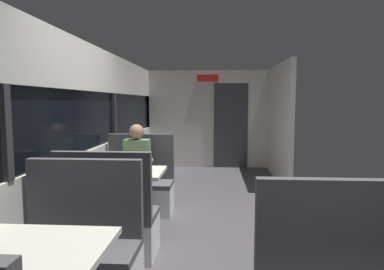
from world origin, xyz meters
The scene contains 10 objects.
ground_plane centered at (0.00, 0.00, -0.01)m, with size 3.30×9.20×0.02m, color #423F44.
carriage_window_panel_left centered at (-1.45, 0.00, 1.11)m, with size 0.09×8.48×2.30m.
carriage_end_bulkhead centered at (0.06, 4.19, 1.14)m, with size 2.90×0.11×2.30m.
carriage_aisle_panel_right centered at (1.45, 3.00, 1.15)m, with size 0.08×2.40×2.30m, color beige.
dining_table_near_window centered at (-0.89, -2.09, 0.64)m, with size 0.90×0.70×0.74m.
bench_near_window_facing_entry centered at (-0.89, -1.39, 0.33)m, with size 0.95×0.50×1.10m.
dining_table_mid_window centered at (-0.89, 0.06, 0.64)m, with size 0.90×0.70×0.74m.
bench_mid_window_facing_end centered at (-0.89, -0.64, 0.33)m, with size 0.95×0.50×1.10m.
bench_mid_window_facing_entry centered at (-0.89, 0.76, 0.33)m, with size 0.95×0.50×1.10m.
seated_passenger centered at (-0.89, 0.69, 0.54)m, with size 0.47×0.55×1.26m.
Camera 1 is at (0.16, -3.87, 1.56)m, focal length 31.62 mm.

